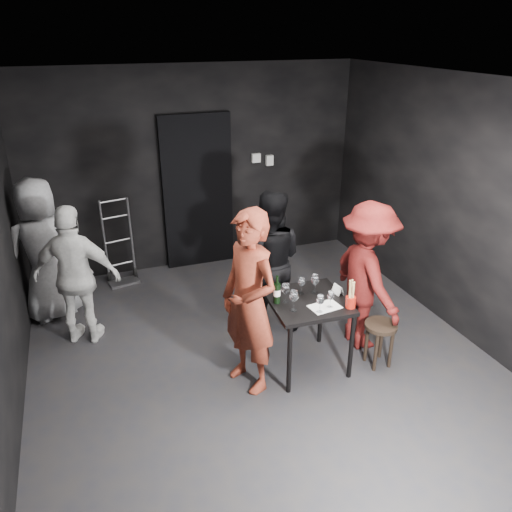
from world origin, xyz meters
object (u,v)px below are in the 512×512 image
object	(u,v)px
woman_black	(269,257)
stool	(380,333)
server_red	(249,289)
bystander_grey	(43,243)
wine_bottle	(277,292)
man_maroon	(367,273)
breadstick_cup	(351,294)
hand_truck	(122,266)
tasting_table	(308,309)
bystander_cream	(77,275)

from	to	relation	value
woman_black	stool	bearing A→B (deg)	148.01
stool	server_red	size ratio (longest dim) A/B	0.23
bystander_grey	server_red	bearing A→B (deg)	111.35
wine_bottle	bystander_grey	bearing A→B (deg)	138.44
server_red	woman_black	world-z (taller)	server_red
man_maroon	wine_bottle	size ratio (longest dim) A/B	5.96
server_red	breadstick_cup	world-z (taller)	server_red
stool	bystander_grey	world-z (taller)	bystander_grey
hand_truck	stool	world-z (taller)	hand_truck
tasting_table	bystander_cream	xyz separation A→B (m)	(-2.04, 1.23, 0.13)
tasting_table	breadstick_cup	distance (m)	0.46
stool	breadstick_cup	distance (m)	0.64
tasting_table	bystander_cream	size ratio (longest dim) A/B	0.48
hand_truck	stool	xyz separation A→B (m)	(2.20, -2.73, 0.16)
tasting_table	hand_truck	bearing A→B (deg)	121.20
woman_black	server_red	bearing A→B (deg)	81.93
tasting_table	man_maroon	bearing A→B (deg)	12.27
stool	wine_bottle	size ratio (longest dim) A/B	1.69
bystander_cream	breadstick_cup	bearing A→B (deg)	169.80
server_red	bystander_grey	size ratio (longest dim) A/B	1.11
server_red	wine_bottle	world-z (taller)	server_red
tasting_table	man_maroon	distance (m)	0.77
stool	man_maroon	size ratio (longest dim) A/B	0.28
server_red	bystander_grey	world-z (taller)	server_red
woman_black	bystander_grey	bearing A→B (deg)	-1.51
hand_truck	breadstick_cup	distance (m)	3.37
hand_truck	wine_bottle	size ratio (longest dim) A/B	4.07
wine_bottle	man_maroon	bearing A→B (deg)	5.73
man_maroon	bystander_grey	world-z (taller)	bystander_grey
man_maroon	bystander_cream	distance (m)	2.98
woman_black	man_maroon	distance (m)	1.05
bystander_grey	wine_bottle	bearing A→B (deg)	117.84
hand_truck	breadstick_cup	bearing A→B (deg)	-67.72
stool	man_maroon	distance (m)	0.61
bystander_grey	wine_bottle	size ratio (longest dim) A/B	6.59
tasting_table	wine_bottle	xyz separation A→B (m)	(-0.30, 0.06, 0.21)
hand_truck	tasting_table	bearing A→B (deg)	-70.01
wine_bottle	stool	bearing A→B (deg)	-16.43
tasting_table	man_maroon	world-z (taller)	man_maroon
hand_truck	stool	size ratio (longest dim) A/B	2.41
woman_black	man_maroon	xyz separation A→B (m)	(0.80, -0.68, -0.00)
woman_black	wine_bottle	size ratio (longest dim) A/B	6.00
stool	woman_black	world-z (taller)	woman_black
hand_truck	stool	bearing A→B (deg)	-62.34
stool	bystander_grey	distance (m)	3.75
stool	wine_bottle	distance (m)	1.14
bystander_grey	breadstick_cup	distance (m)	3.42
breadstick_cup	tasting_table	bearing A→B (deg)	140.44
hand_truck	server_red	distance (m)	2.83
hand_truck	wine_bottle	bearing A→B (deg)	-74.76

